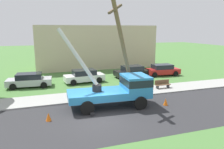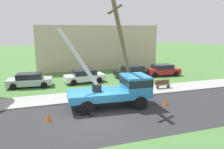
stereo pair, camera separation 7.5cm
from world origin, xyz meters
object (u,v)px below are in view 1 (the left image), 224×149
Objects in this scene: traffic_cone_curbside at (128,97)px; parked_sedan_red at (162,70)px; leaning_utility_pole at (124,49)px; parked_sedan_black at (132,71)px; traffic_cone_behind at (48,117)px; utility_truck at (120,88)px; parked_sedan_silver at (29,80)px; parked_sedan_white at (84,76)px; park_bench at (162,84)px; traffic_cone_ahead at (166,102)px.

parked_sedan_red reaches higher than traffic_cone_curbside.
parked_sedan_black is at bearing 61.51° from leaning_utility_pole.
traffic_cone_behind is 17.75m from parked_sedan_red.
parked_sedan_silver is at bearing 129.90° from utility_truck.
parked_sedan_white is (-1.84, 7.24, -3.58)m from leaning_utility_pole.
parked_sedan_black is 2.80× the size of park_bench.
parked_sedan_white is at bearing 142.82° from park_bench.
parked_sedan_black reaches higher than traffic_cone_behind.
traffic_cone_behind is 1.00× the size of traffic_cone_curbside.
park_bench is at bearing -120.93° from parked_sedan_red.
traffic_cone_behind is 0.12× the size of parked_sedan_silver.
traffic_cone_curbside is 7.61m from parked_sedan_white.
parked_sedan_silver reaches higher than traffic_cone_ahead.
parked_sedan_red is (9.19, 8.87, -0.70)m from utility_truck.
utility_truck is 3.79m from traffic_cone_ahead.
utility_truck is 12.79m from parked_sedan_red.
parked_sedan_red is at bearing 59.07° from park_bench.
traffic_cone_curbside is at bearing -115.93° from parked_sedan_black.
parked_sedan_white reaches higher than traffic_cone_curbside.
parked_sedan_white is (5.75, 0.14, 0.00)m from parked_sedan_silver.
traffic_cone_behind is 10.50m from parked_sedan_white.
leaning_utility_pole reaches higher than parked_sedan_red.
park_bench is at bearing 21.46° from traffic_cone_behind.
leaning_utility_pole reaches higher than parked_sedan_black.
traffic_cone_curbside is (1.19, 1.09, -1.13)m from utility_truck.
traffic_cone_ahead is 10.48m from parked_sedan_white.
traffic_cone_ahead is 8.84m from traffic_cone_behind.
leaning_utility_pole is at bearing -43.12° from parked_sedan_silver.
utility_truck is at bearing 12.99° from traffic_cone_behind.
parked_sedan_silver is at bearing -177.60° from parked_sedan_red.
leaning_utility_pole is 5.32m from traffic_cone_ahead.
parked_sedan_white and parked_sedan_red have the same top height.
traffic_cone_behind is at bearing -158.54° from park_bench.
traffic_cone_behind is (-8.84, -0.15, 0.00)m from traffic_cone_ahead.
parked_sedan_silver is at bearing -178.63° from parked_sedan_white.
leaning_utility_pole reaches higher than utility_truck.
traffic_cone_ahead is 1.00× the size of traffic_cone_behind.
parked_sedan_red reaches higher than traffic_cone_behind.
leaning_utility_pole is at bearing -137.36° from parked_sedan_red.
parked_sedan_white is 2.84× the size of park_bench.
utility_truck is at bearing -124.02° from leaning_utility_pole.
parked_sedan_black reaches higher than park_bench.
parked_sedan_white is 8.61m from park_bench.
parked_sedan_white is 6.23m from parked_sedan_black.
leaning_utility_pole is 15.02× the size of traffic_cone_ahead.
parked_sedan_black is (11.93, 0.90, 0.00)m from parked_sedan_silver.
traffic_cone_curbside is at bearing 19.50° from traffic_cone_behind.
utility_truck is 10.44m from parked_sedan_black.
utility_truck reaches higher than parked_sedan_black.
parked_sedan_white is at bearing 65.88° from traffic_cone_behind.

